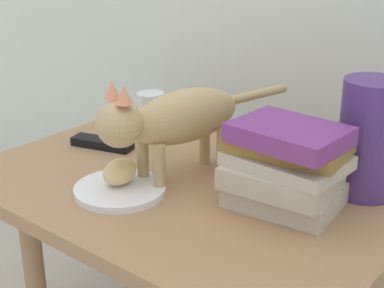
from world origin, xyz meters
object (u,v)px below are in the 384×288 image
Objects in this scene: bread_roll at (120,172)px; book_stack at (285,167)px; plate at (120,190)px; green_vase at (369,138)px; side_table at (192,209)px; candle_jar at (151,110)px; cat at (173,119)px; tv_remote at (102,143)px.

bread_roll is 0.35× the size of book_stack.
plate is 0.79× the size of green_vase.
bread_roll is (-0.01, 0.01, 0.03)m from plate.
side_table is 0.39m from green_vase.
book_stack is at bearing -20.14° from candle_jar.
plate is 2.27× the size of bread_roll.
cat is 0.37m from candle_jar.
candle_jar reaches higher than side_table.
candle_jar is 0.20m from tv_remote.
green_vase is at bearing -1.02° from tv_remote.
plate is at bearing -47.68° from bread_roll.
cat is at bearing -150.42° from green_vase.
bread_roll is at bearing -56.03° from candle_jar.
green_vase is 1.54× the size of tv_remote.
tv_remote is (-0.28, 0.01, 0.08)m from side_table.
green_vase is (0.38, 0.29, 0.08)m from bread_roll.
tv_remote is at bearing 178.13° from side_table.
book_stack is 0.49m from tv_remote.
bread_roll reaches higher than side_table.
tv_remote is (-0.58, -0.16, -0.11)m from green_vase.
candle_jar is at bearing 80.61° from tv_remote.
green_vase is at bearing 37.28° from bread_roll.
plate is 0.41m from candle_jar.
green_vase is at bearing 28.82° from side_table.
green_vase is at bearing 29.58° from cat.
tv_remote reaches higher than side_table.
bread_roll is 0.40m from candle_jar.
book_stack is 0.18m from green_vase.
book_stack is at bearing 28.53° from plate.
green_vase is 2.71× the size of candle_jar.
cat is 5.52× the size of candle_jar.
side_table is 3.86× the size of book_stack.
candle_jar reaches higher than bread_roll.
green_vase is at bearing 39.13° from plate.
candle_jar is at bearing 146.27° from side_table.
plate is 0.04m from bread_roll.
cat is 0.28m from tv_remote.
plate is 0.80× the size of book_stack.
candle_jar is (-0.30, 0.20, 0.10)m from side_table.
book_stack is (0.28, 0.15, 0.08)m from plate.
tv_remote is at bearing -179.33° from book_stack.
cat reaches higher than book_stack.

